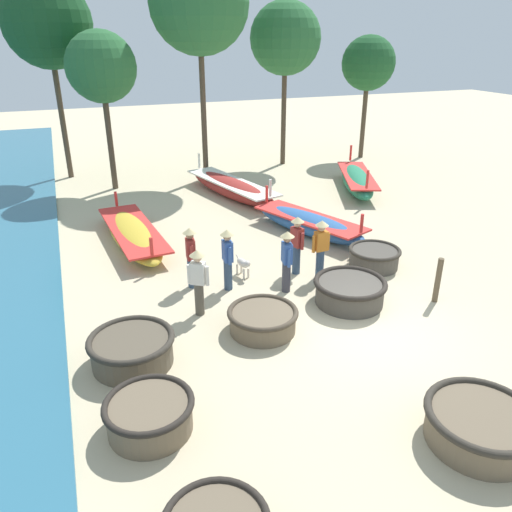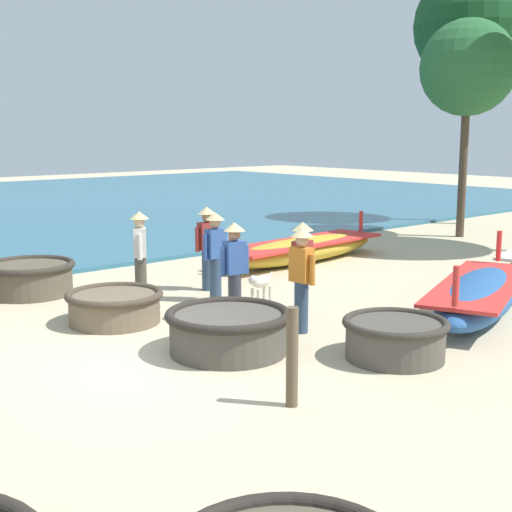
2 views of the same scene
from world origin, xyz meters
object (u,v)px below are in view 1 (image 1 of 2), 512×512
Objects in this scene: long_boat_blue_hull at (232,187)px; coracle_upturned at (150,414)px; long_boat_white_hull at (133,234)px; fisherman_hauling at (228,256)px; coracle_tilted at (263,319)px; fisherman_standing_right at (198,278)px; long_boat_ochre_hull at (310,224)px; fisherman_standing_left at (321,246)px; dog at (243,264)px; coracle_center at (374,257)px; coracle_front_right at (350,290)px; coracle_beside_post at (480,425)px; tree_center at (47,24)px; tree_leftmost at (368,64)px; fisherman_by_coracle at (297,242)px; long_boat_red_hull at (357,180)px; coracle_front_left at (132,349)px; tree_tall_back at (285,39)px; fisherman_with_hat at (287,258)px; fisherman_crouching at (191,254)px; mooring_post_mid_beach at (438,280)px; tree_rightmost at (199,3)px; tree_left_mid at (101,68)px.

coracle_upturned is at bearing -114.58° from long_boat_blue_hull.
long_boat_white_hull is 3.15× the size of fisherman_hauling.
coracle_tilted is 0.96× the size of fisherman_standing_right.
long_boat_ochre_hull is 2.73× the size of fisherman_standing_left.
coracle_tilted is at bearing -100.90° from dog.
long_boat_white_hull reaches higher than coracle_center.
coracle_front_right is at bearing -12.65° from fisherman_standing_right.
coracle_beside_post is at bearing -93.47° from fisherman_standing_left.
tree_center is (-1.52, 9.11, 6.18)m from long_boat_white_hull.
coracle_center is 14.61m from tree_leftmost.
coracle_upturned is 6.71m from fisherman_by_coracle.
coracle_upturned is 9.72m from long_boat_ochre_hull.
coracle_tilted is 0.32× the size of long_boat_red_hull.
long_boat_red_hull is 8.71m from fisherman_by_coracle.
coracle_front_left reaches higher than coracle_upturned.
coracle_tilted is (2.92, 2.17, -0.03)m from coracle_upturned.
long_boat_white_hull reaches higher than coracle_beside_post.
fisherman_hauling is 14.69m from tree_tall_back.
fisherman_standing_left is at bearing -66.40° from tree_center.
fisherman_with_hat reaches higher than coracle_front_right.
fisherman_crouching reaches higher than mooring_post_mid_beach.
coracle_center is at bearing -101.87° from tree_tall_back.
coracle_front_left is 1.05× the size of fisherman_standing_left.
long_boat_blue_hull is at bearing 38.31° from long_boat_white_hull.
coracle_front_left is 0.21× the size of tree_center.
fisherman_with_hat reaches higher than long_boat_white_hull.
coracle_front_right is (2.48, 0.41, 0.05)m from coracle_tilted.
tree_center reaches higher than coracle_front_right.
long_boat_red_hull is 2.97× the size of fisherman_standing_left.
long_boat_blue_hull is at bearing 81.02° from fisherman_with_hat.
mooring_post_mid_beach is at bearing -46.74° from fisherman_standing_left.
coracle_front_right is 0.19× the size of tree_rightmost.
long_boat_blue_hull is at bearing 61.28° from coracle_front_left.
coracle_upturned is at bearing -96.65° from long_boat_white_hull.
coracle_front_left is 15.67m from tree_rightmost.
long_boat_white_hull is at bearing 81.36° from coracle_front_left.
coracle_upturned is 5.62m from fisherman_with_hat.
fisherman_standing_right is 0.22× the size of tree_tall_back.
tree_left_mid is at bearing 119.01° from coracle_center.
fisherman_standing_right is 5.87m from mooring_post_mid_beach.
coracle_upturned is 5.24m from fisherman_crouching.
tree_center reaches higher than coracle_center.
tree_rightmost is at bearing 70.66° from coracle_upturned.
tree_tall_back is 1.20× the size of tree_left_mid.
fisherman_standing_left reaches higher than long_boat_white_hull.
fisherman_crouching reaches higher than coracle_upturned.
coracle_center is 0.89× the size of fisherman_hauling.
fisherman_standing_right is (-3.19, 5.60, 0.62)m from coracle_beside_post.
tree_center reaches higher than dog.
tree_tall_back is (4.21, 4.34, 5.51)m from long_boat_blue_hull.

